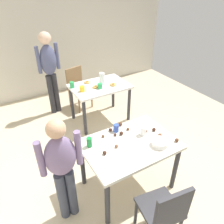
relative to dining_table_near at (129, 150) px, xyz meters
name	(u,v)px	position (x,y,z in m)	size (l,w,h in m)	color
ground_plane	(118,179)	(-0.07, 0.15, -0.65)	(6.40, 6.40, 0.00)	beige
wall_back	(42,39)	(-0.07, 3.35, 0.65)	(6.40, 0.10, 2.60)	beige
dining_table_near	(129,150)	(0.00, 0.00, 0.00)	(1.13, 0.80, 0.75)	silver
dining_table_far	(100,91)	(0.45, 1.64, -0.01)	(1.06, 0.73, 0.75)	white
chair_near_table	(164,210)	(-0.10, -0.77, -0.15)	(0.45, 0.45, 0.87)	#2D2D33
chair_far_table	(78,85)	(0.28, 2.36, -0.15)	(0.48, 0.48, 0.87)	olive
person_girl_near	(62,165)	(-0.85, 0.00, 0.17)	(0.45, 0.23, 1.38)	#383D4C
person_adult_far	(49,67)	(-0.24, 2.39, 0.36)	(0.46, 0.25, 1.65)	#28282D
mixing_bowl	(160,143)	(0.30, -0.21, 0.14)	(0.20, 0.20, 0.07)	white
soda_can	(89,142)	(-0.44, 0.20, 0.16)	(0.07, 0.07, 0.12)	#198438
fork_near	(142,153)	(0.02, -0.21, 0.11)	(0.17, 0.02, 0.01)	silver
cup_near_0	(116,128)	(-0.02, 0.29, 0.15)	(0.07, 0.07, 0.10)	#3351B2
cup_near_1	(143,131)	(0.24, 0.06, 0.16)	(0.08, 0.08, 0.12)	white
cake_ball_0	(128,129)	(0.13, 0.23, 0.12)	(0.04, 0.04, 0.04)	brown
cake_ball_1	(105,153)	(-0.35, -0.01, 0.13)	(0.05, 0.05, 0.05)	#3D2319
cake_ball_2	(121,133)	(0.00, 0.19, 0.13)	(0.05, 0.05, 0.05)	#3D2319
cake_ball_3	(115,135)	(-0.08, 0.21, 0.12)	(0.04, 0.04, 0.04)	#3D2319
cake_ball_4	(177,140)	(0.51, -0.27, 0.13)	(0.05, 0.05, 0.05)	brown
cake_ball_5	(165,138)	(0.42, -0.16, 0.12)	(0.04, 0.04, 0.04)	#3D2319
cake_ball_6	(110,130)	(-0.08, 0.33, 0.13)	(0.05, 0.05, 0.05)	#3D2319
cake_ball_7	(154,129)	(0.41, 0.05, 0.13)	(0.05, 0.05, 0.05)	#3D2319
cake_ball_8	(116,146)	(-0.18, 0.02, 0.12)	(0.04, 0.04, 0.04)	brown
cake_ball_9	(103,136)	(-0.22, 0.27, 0.12)	(0.04, 0.04, 0.04)	brown
cake_ball_10	(146,131)	(0.31, 0.08, 0.12)	(0.04, 0.04, 0.04)	brown
cake_ball_11	(160,135)	(0.40, -0.09, 0.13)	(0.05, 0.05, 0.05)	brown
cake_ball_12	(120,124)	(0.10, 0.37, 0.13)	(0.05, 0.05, 0.05)	brown
pitcher_far	(102,79)	(0.51, 1.67, 0.22)	(0.10, 0.10, 0.23)	white
cup_far_0	(82,89)	(0.07, 1.58, 0.15)	(0.09, 0.09, 0.10)	yellow
cup_far_1	(72,85)	(-0.03, 1.82, 0.16)	(0.08, 0.08, 0.11)	green
cup_far_2	(100,86)	(0.40, 1.53, 0.15)	(0.08, 0.08, 0.10)	green
donut_far_0	(87,82)	(0.28, 1.86, 0.12)	(0.11, 0.11, 0.03)	gold
donut_far_1	(113,85)	(0.66, 1.51, 0.12)	(0.12, 0.12, 0.03)	gold
donut_far_2	(95,87)	(0.33, 1.59, 0.12)	(0.10, 0.10, 0.03)	gold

